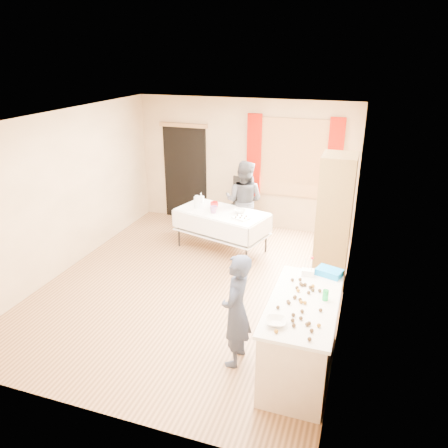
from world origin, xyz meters
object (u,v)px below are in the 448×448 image
(chair, at_px, (239,215))
(cabinet, at_px, (334,221))
(girl, at_px, (236,311))
(woman, at_px, (244,201))
(counter, at_px, (301,336))
(party_table, at_px, (222,227))

(chair, bearing_deg, cabinet, -28.40)
(chair, distance_m, girl, 4.08)
(girl, bearing_deg, woman, -164.52)
(chair, bearing_deg, counter, -53.65)
(girl, bearing_deg, party_table, -157.43)
(cabinet, height_order, chair, cabinet)
(cabinet, bearing_deg, party_table, 163.68)
(counter, height_order, girl, girl)
(girl, relative_size, woman, 0.89)
(party_table, bearing_deg, counter, -40.31)
(cabinet, height_order, girl, cabinet)
(counter, distance_m, party_table, 3.41)
(chair, relative_size, woman, 0.69)
(party_table, height_order, chair, chair)
(cabinet, height_order, party_table, cabinet)
(girl, bearing_deg, cabinet, 160.83)
(counter, relative_size, party_table, 0.86)
(party_table, relative_size, chair, 1.67)
(cabinet, xyz_separation_m, girl, (-0.84, -2.33, -0.33))
(party_table, bearing_deg, girl, -52.52)
(girl, bearing_deg, counter, 97.67)
(party_table, distance_m, girl, 3.15)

